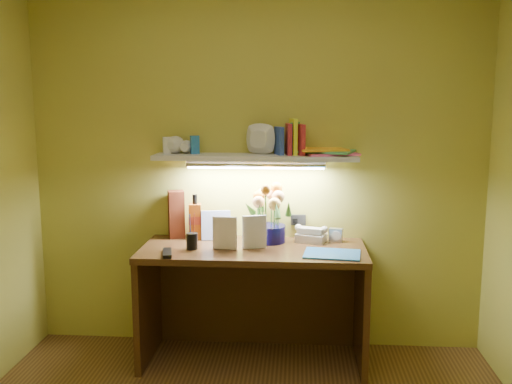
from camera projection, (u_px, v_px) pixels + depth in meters
desk at (253, 305)px, 3.62m from camera, size 1.40×0.60×0.75m
flower_bouquet at (269, 213)px, 3.67m from camera, size 0.29×0.29×0.38m
telephone at (311, 233)px, 3.70m from camera, size 0.21×0.18×0.11m
desk_clock at (336, 235)px, 3.70m from camera, size 0.10×0.07×0.09m
whisky_bottle at (195, 217)px, 3.77m from camera, size 0.09×0.09×0.30m
whisky_box at (176, 214)px, 3.80m from camera, size 0.13×0.13×0.32m
pen_cup at (192, 235)px, 3.51m from camera, size 0.08×0.08×0.17m
art_card at (216, 225)px, 3.75m from camera, size 0.20×0.08×0.19m
tv_remote at (167, 253)px, 3.39m from camera, size 0.09×0.19×0.02m
blue_folder at (332, 254)px, 3.40m from camera, size 0.36×0.28×0.01m
desk_book_a at (213, 232)px, 3.51m from camera, size 0.16×0.05×0.21m
desk_book_b at (242, 233)px, 3.50m from camera, size 0.15×0.05×0.21m
wall_shelf at (263, 151)px, 3.64m from camera, size 1.32×0.35×0.26m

